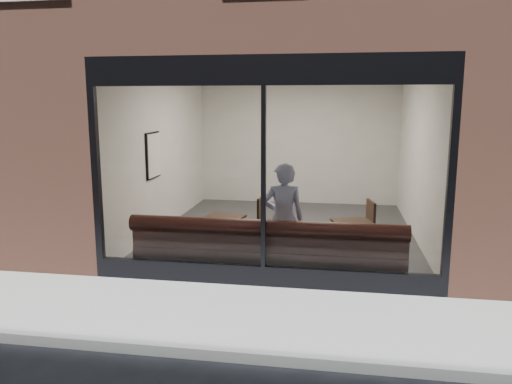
% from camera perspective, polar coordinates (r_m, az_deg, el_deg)
% --- Properties ---
extents(ground, '(120.00, 120.00, 0.00)m').
position_cam_1_polar(ground, '(5.40, -2.56, -18.43)').
color(ground, black).
rests_on(ground, ground).
extents(sidewalk_near, '(40.00, 2.00, 0.01)m').
position_cam_1_polar(sidewalk_near, '(6.27, -0.63, -14.05)').
color(sidewalk_near, gray).
rests_on(sidewalk_near, ground).
extents(kerb_near, '(40.00, 0.10, 0.12)m').
position_cam_1_polar(kerb_near, '(5.32, -2.68, -18.12)').
color(kerb_near, gray).
rests_on(kerb_near, ground).
extents(host_building_pier_left, '(2.50, 12.00, 3.20)m').
position_cam_1_polar(host_building_pier_left, '(13.52, -11.30, 5.94)').
color(host_building_pier_left, brown).
rests_on(host_building_pier_left, ground).
extents(host_building_pier_right, '(2.50, 12.00, 3.20)m').
position_cam_1_polar(host_building_pier_right, '(12.96, 21.67, 5.23)').
color(host_building_pier_right, brown).
rests_on(host_building_pier_right, ground).
extents(host_building_backfill, '(5.00, 6.00, 3.20)m').
position_cam_1_polar(host_building_backfill, '(15.69, 5.72, 6.68)').
color(host_building_backfill, brown).
rests_on(host_building_backfill, ground).
extents(cafe_floor, '(6.00, 6.00, 0.00)m').
position_cam_1_polar(cafe_floor, '(10.01, 3.34, -4.57)').
color(cafe_floor, '#2D2D30').
rests_on(cafe_floor, ground).
extents(cafe_ceiling, '(6.00, 6.00, 0.00)m').
position_cam_1_polar(cafe_ceiling, '(9.69, 3.54, 13.85)').
color(cafe_ceiling, white).
rests_on(cafe_ceiling, host_building_upper).
extents(cafe_wall_back, '(5.00, 0.00, 5.00)m').
position_cam_1_polar(cafe_wall_back, '(12.69, 4.84, 5.83)').
color(cafe_wall_back, silver).
rests_on(cafe_wall_back, ground).
extents(cafe_wall_left, '(0.00, 6.00, 6.00)m').
position_cam_1_polar(cafe_wall_left, '(10.28, -10.55, 4.63)').
color(cafe_wall_left, silver).
rests_on(cafe_wall_left, ground).
extents(cafe_wall_right, '(0.00, 6.00, 6.00)m').
position_cam_1_polar(cafe_wall_right, '(9.79, 18.12, 4.01)').
color(cafe_wall_right, silver).
rests_on(cafe_wall_right, ground).
extents(storefront_kick, '(5.00, 0.10, 0.30)m').
position_cam_1_polar(storefront_kick, '(7.18, 0.84, -9.58)').
color(storefront_kick, black).
rests_on(storefront_kick, ground).
extents(storefront_header, '(5.00, 0.10, 0.40)m').
position_cam_1_polar(storefront_header, '(6.76, 0.90, 13.78)').
color(storefront_header, black).
rests_on(storefront_header, host_building_upper).
extents(storefront_mullion, '(0.06, 0.10, 2.50)m').
position_cam_1_polar(storefront_mullion, '(6.83, 0.87, 1.54)').
color(storefront_mullion, black).
rests_on(storefront_mullion, storefront_kick).
extents(storefront_glass, '(4.80, 0.00, 4.80)m').
position_cam_1_polar(storefront_glass, '(6.80, 0.83, 1.50)').
color(storefront_glass, white).
rests_on(storefront_glass, storefront_kick).
extents(banquette, '(4.00, 0.55, 0.45)m').
position_cam_1_polar(banquette, '(7.53, 1.29, -8.01)').
color(banquette, '#3C1B15').
rests_on(banquette, cafe_floor).
extents(person, '(0.69, 0.51, 1.71)m').
position_cam_1_polar(person, '(7.51, 3.14, -3.07)').
color(person, '#ABB7E3').
rests_on(person, cafe_floor).
extents(cafe_table_left, '(0.70, 0.70, 0.04)m').
position_cam_1_polar(cafe_table_left, '(8.05, -3.82, -3.00)').
color(cafe_table_left, black).
rests_on(cafe_table_left, cafe_floor).
extents(cafe_table_right, '(0.71, 0.71, 0.04)m').
position_cam_1_polar(cafe_table_right, '(7.86, 11.05, -3.50)').
color(cafe_table_right, black).
rests_on(cafe_table_right, cafe_floor).
extents(cafe_chair_left, '(0.47, 0.47, 0.04)m').
position_cam_1_polar(cafe_chair_left, '(8.91, -0.67, -4.97)').
color(cafe_chair_left, black).
rests_on(cafe_chair_left, cafe_floor).
extents(cafe_chair_right, '(0.56, 0.56, 0.04)m').
position_cam_1_polar(cafe_chair_right, '(8.69, 11.64, -5.60)').
color(cafe_chair_right, black).
rests_on(cafe_chair_right, cafe_floor).
extents(wall_poster, '(0.02, 0.61, 0.82)m').
position_cam_1_polar(wall_poster, '(9.68, -11.59, 4.13)').
color(wall_poster, white).
rests_on(wall_poster, cafe_wall_left).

